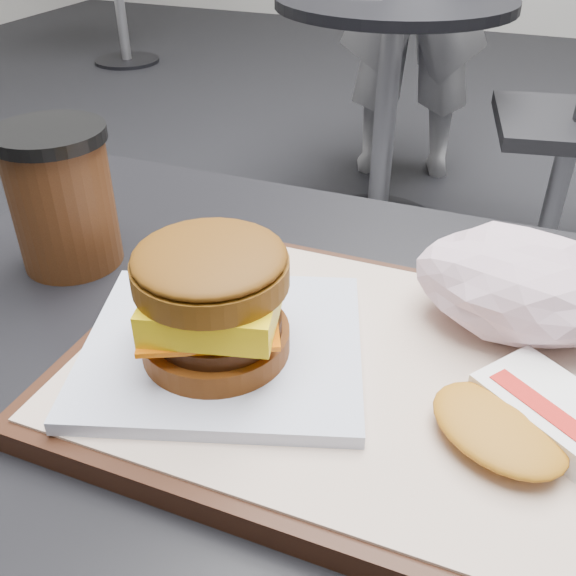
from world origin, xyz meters
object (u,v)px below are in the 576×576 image
at_px(serving_tray, 348,373).
at_px(neighbor_table, 389,67).
at_px(breakfast_sandwich, 216,312).
at_px(coffee_cup, 61,193).
at_px(hash_brown, 529,419).
at_px(crumpled_wrapper, 523,284).
at_px(customer_table, 319,545).

relative_size(serving_tray, neighbor_table, 0.51).
distance_m(breakfast_sandwich, coffee_cup, 0.22).
relative_size(hash_brown, crumpled_wrapper, 0.90).
bearing_deg(serving_tray, neighbor_table, 102.48).
bearing_deg(breakfast_sandwich, serving_tray, 18.78).
bearing_deg(customer_table, breakfast_sandwich, -163.06).
relative_size(serving_tray, hash_brown, 2.80).
bearing_deg(breakfast_sandwich, crumpled_wrapper, 32.63).
bearing_deg(coffee_cup, neighbor_table, 92.92).
distance_m(serving_tray, crumpled_wrapper, 0.14).
distance_m(breakfast_sandwich, crumpled_wrapper, 0.22).
distance_m(hash_brown, coffee_cup, 0.41).
xyz_separation_m(customer_table, coffee_cup, (-0.27, 0.07, 0.25)).
distance_m(customer_table, breakfast_sandwich, 0.26).
relative_size(customer_table, hash_brown, 5.90).
distance_m(hash_brown, neighbor_table, 1.75).
bearing_deg(coffee_cup, hash_brown, -12.56).
bearing_deg(crumpled_wrapper, hash_brown, -81.22).
bearing_deg(serving_tray, breakfast_sandwich, -161.22).
bearing_deg(breakfast_sandwich, neighbor_table, 99.47).
xyz_separation_m(customer_table, hash_brown, (0.13, -0.01, 0.22)).
bearing_deg(crumpled_wrapper, coffee_cup, -176.63).
bearing_deg(coffee_cup, serving_tray, -13.41).
height_order(serving_tray, breakfast_sandwich, breakfast_sandwich).
distance_m(breakfast_sandwich, hash_brown, 0.21).
xyz_separation_m(crumpled_wrapper, coffee_cup, (-0.38, -0.02, 0.01)).
relative_size(crumpled_wrapper, coffee_cup, 1.19).
bearing_deg(serving_tray, crumpled_wrapper, 41.75).
xyz_separation_m(breakfast_sandwich, hash_brown, (0.20, 0.01, -0.03)).
height_order(breakfast_sandwich, hash_brown, breakfast_sandwich).
distance_m(serving_tray, coffee_cup, 0.30).
distance_m(customer_table, neighbor_table, 1.69).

